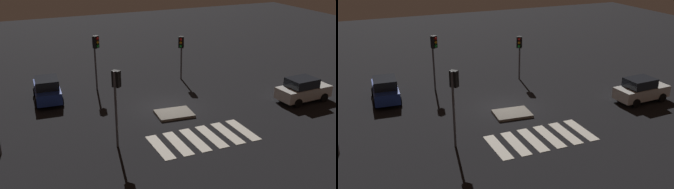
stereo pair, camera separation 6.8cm
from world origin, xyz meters
The scene contains 8 objects.
ground_plane centered at (0.00, 0.00, 0.00)m, with size 80.00×80.00×0.00m, color black.
traffic_island centered at (-0.15, -1.42, 0.09)m, with size 2.65×2.08×0.18m.
car_blue centered at (-7.78, 4.86, 0.90)m, with size 2.20×4.32×1.84m.
car_white centered at (9.81, -2.89, 0.89)m, with size 4.24×2.12×1.82m.
traffic_light_west centered at (-3.70, 5.59, 3.39)m, with size 0.54×0.53×4.47m.
traffic_light_north centered at (3.54, 5.28, 2.89)m, with size 0.54×0.53×3.82m.
traffic_light_south centered at (-5.02, -4.18, 3.52)m, with size 0.53×0.54×4.65m.
crosswalk_near centered at (0.00, -5.38, 0.01)m, with size 6.45×3.20×0.02m.
Camera 1 is at (-11.02, -25.04, 11.48)m, focal length 43.59 mm.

